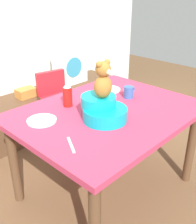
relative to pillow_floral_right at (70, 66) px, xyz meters
The scene contains 13 objects.
ground_plane 1.59m from the pillow_floral_right, 119.60° to the right, with size 8.00×8.00×0.00m, color brown.
window_bench 0.84m from the pillow_floral_right, behind, with size 2.60×0.44×0.46m, color brown.
pillow_floral_right is the anchor object (origin of this frame).
book_stack 0.65m from the pillow_floral_right, behind, with size 0.20×0.14×0.10m, color #BC7835.
dining_table 1.44m from the pillow_floral_right, 119.60° to the right, with size 1.34×1.04×0.74m.
highchair 0.70m from the pillow_floral_right, 142.18° to the right, with size 0.38×0.49×0.79m.
infant_seat_teal 1.57m from the pillow_floral_right, 122.54° to the right, with size 0.30×0.33×0.16m.
teddy_bear 1.60m from the pillow_floral_right, 122.53° to the right, with size 0.13×0.12×0.25m.
ketchup_bottle 1.32m from the pillow_floral_right, 131.36° to the right, with size 0.07×0.07×0.18m.
coffee_mug 1.29m from the pillow_floral_right, 108.90° to the right, with size 0.12×0.08×0.09m.
dinner_plate_near 1.06m from the pillow_floral_right, 112.17° to the right, with size 0.20×0.20×0.01m, color white.
dinner_plate_far 1.56m from the pillow_floral_right, 137.72° to the right, with size 0.20×0.20×0.01m, color white.
table_fork 1.86m from the pillow_floral_right, 130.57° to the right, with size 0.02×0.17×0.01m, color silver.
Camera 1 is at (-1.34, -1.18, 1.58)m, focal length 42.96 mm.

